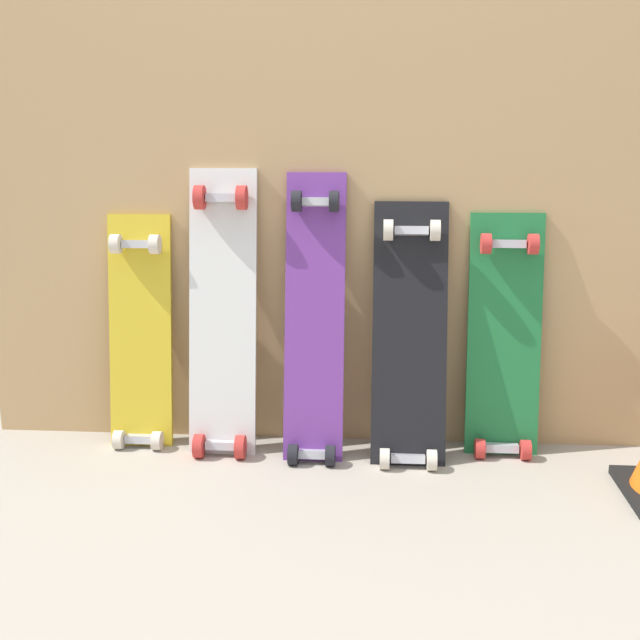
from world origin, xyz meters
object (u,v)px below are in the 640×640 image
object	(u,v)px
skateboard_yellow	(140,342)
skateboard_purple	(314,328)
skateboard_black	(409,344)
skateboard_white	(222,322)
skateboard_green	(504,346)

from	to	relation	value
skateboard_yellow	skateboard_purple	size ratio (longest dim) A/B	0.86
skateboard_black	skateboard_purple	bearing A→B (deg)	178.52
skateboard_yellow	skateboard_purple	distance (m)	0.55
skateboard_yellow	skateboard_black	size ratio (longest dim) A/B	0.94
skateboard_white	skateboard_purple	distance (m)	0.28
skateboard_purple	skateboard_black	xyz separation A→B (m)	(0.28, -0.01, -0.04)
skateboard_black	skateboard_green	distance (m)	0.29
skateboard_purple	skateboard_green	size ratio (longest dim) A/B	1.15
skateboard_white	skateboard_green	bearing A→B (deg)	2.02
skateboard_white	skateboard_green	distance (m)	0.85
skateboard_white	skateboard_black	size ratio (longest dim) A/B	1.11
skateboard_yellow	skateboard_purple	world-z (taller)	skateboard_purple
skateboard_purple	skateboard_black	bearing A→B (deg)	-1.48
skateboard_white	skateboard_purple	bearing A→B (deg)	-3.84
skateboard_white	skateboard_black	world-z (taller)	skateboard_white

